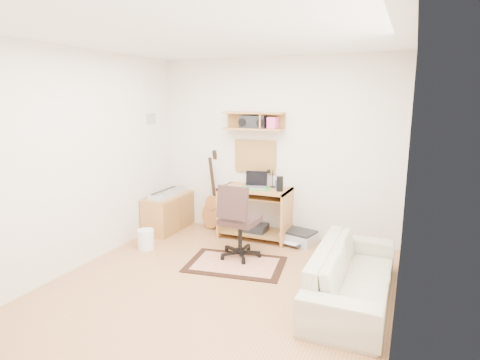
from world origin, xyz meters
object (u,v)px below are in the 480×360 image
at_px(desk, 255,213).
at_px(task_chair, 240,220).
at_px(printer, 299,237).
at_px(cabinet, 168,212).
at_px(sofa, 353,266).

height_order(desk, task_chair, task_chair).
height_order(desk, printer, desk).
distance_m(cabinet, printer, 2.06).
bearing_deg(printer, task_chair, -110.44).
bearing_deg(desk, task_chair, -83.15).
height_order(cabinet, sofa, sofa).
relative_size(desk, task_chair, 1.01).
xyz_separation_m(task_chair, sofa, (1.49, -0.56, -0.13)).
bearing_deg(task_chair, sofa, -17.31).
relative_size(printer, sofa, 0.24).
height_order(desk, cabinet, desk).
bearing_deg(desk, sofa, -40.24).
bearing_deg(cabinet, desk, 7.22).
bearing_deg(printer, cabinet, -159.68).
height_order(printer, sofa, sofa).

